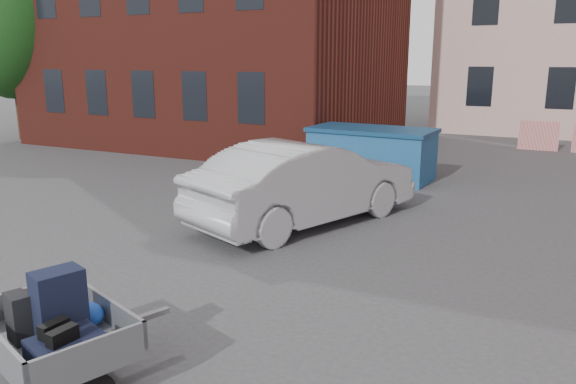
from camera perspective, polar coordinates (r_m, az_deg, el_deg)
The scene contains 6 objects.
ground at distance 7.78m, azimuth -1.01°, elevation -10.38°, with size 120.00×120.00×0.00m, color #38383A.
far_building at distance 36.66m, azimuth -13.58°, elevation 14.46°, with size 6.00×6.00×8.00m, color maroon.
tree at distance 24.70m, azimuth -26.37°, elevation 16.86°, with size 5.28×5.28×8.30m.
trailer at distance 6.01m, azimuth -22.68°, elevation -12.63°, with size 1.88×1.98×1.20m.
dumpster at distance 15.09m, azimuth 8.47°, elevation 3.93°, with size 3.31×1.84×1.35m.
silver_car at distance 10.83m, azimuth 1.78°, elevation 0.97°, with size 1.69×4.86×1.60m, color #A7A9AF.
Camera 1 is at (3.27, -6.32, 3.15)m, focal length 35.00 mm.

